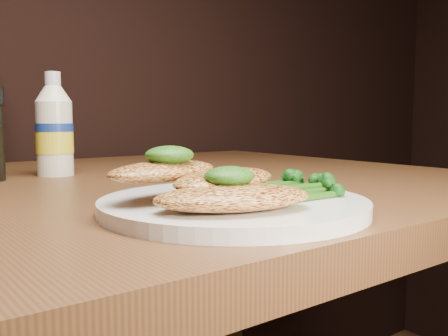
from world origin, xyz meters
TOP-DOWN VIEW (x-y plane):
  - plate at (0.07, 0.78)m, footprint 0.25×0.25m
  - chicken_front at (0.03, 0.74)m, footprint 0.15×0.11m
  - chicken_mid at (0.05, 0.78)m, footprint 0.14×0.10m
  - chicken_back at (0.01, 0.82)m, footprint 0.13×0.09m
  - pesto_front at (0.03, 0.75)m, footprint 0.05×0.05m
  - pesto_back at (0.01, 0.81)m, footprint 0.05×0.05m
  - broccolini_bundle at (0.11, 0.77)m, footprint 0.12×0.10m
  - mayo_bottle at (0.03, 1.17)m, footprint 0.06×0.06m

SIDE VIEW (x-z plane):
  - plate at x=0.07m, z-range 0.75..0.76m
  - broccolini_bundle at x=0.11m, z-range 0.76..0.78m
  - chicken_front at x=0.03m, z-range 0.76..0.78m
  - chicken_mid at x=0.05m, z-range 0.77..0.79m
  - chicken_back at x=0.01m, z-range 0.78..0.80m
  - pesto_front at x=0.03m, z-range 0.78..0.80m
  - pesto_back at x=0.01m, z-range 0.80..0.81m
  - mayo_bottle at x=0.03m, z-range 0.75..0.90m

